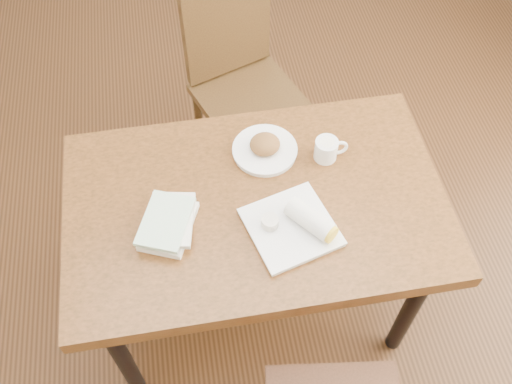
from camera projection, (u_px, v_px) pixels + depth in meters
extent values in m
cube|color=#472814|center=(256.00, 298.00, 2.48)|extent=(4.00, 5.00, 0.01)
cube|color=brown|center=(256.00, 206.00, 1.89)|extent=(1.25, 0.78, 0.06)
cylinder|color=black|center=(122.00, 356.00, 1.98)|extent=(0.06, 0.06, 0.69)
cylinder|color=black|center=(411.00, 308.00, 2.08)|extent=(0.06, 0.06, 0.69)
cylinder|color=black|center=(116.00, 217.00, 2.31)|extent=(0.06, 0.06, 0.69)
cylinder|color=black|center=(366.00, 181.00, 2.41)|extent=(0.06, 0.06, 0.69)
cylinder|color=#453013|center=(264.00, 99.00, 2.86)|extent=(0.04, 0.04, 0.45)
cylinder|color=#453013|center=(200.00, 126.00, 2.75)|extent=(0.04, 0.04, 0.45)
cylinder|color=#453013|center=(303.00, 146.00, 2.68)|extent=(0.04, 0.04, 0.45)
cylinder|color=#453013|center=(236.00, 177.00, 2.58)|extent=(0.04, 0.04, 0.45)
cube|color=#453013|center=(250.00, 100.00, 2.52)|extent=(0.54, 0.54, 0.04)
cube|color=#453013|center=(227.00, 28.00, 2.40)|extent=(0.39, 0.18, 0.45)
cylinder|color=white|center=(265.00, 151.00, 1.98)|extent=(0.22, 0.22, 0.01)
cylinder|color=white|center=(265.00, 149.00, 1.97)|extent=(0.23, 0.23, 0.01)
ellipsoid|color=#B27538|center=(265.00, 144.00, 1.95)|extent=(0.11, 0.10, 0.06)
cylinder|color=white|center=(326.00, 150.00, 1.94)|extent=(0.08, 0.08, 0.08)
torus|color=white|center=(339.00, 148.00, 1.94)|extent=(0.06, 0.01, 0.06)
cylinder|color=tan|center=(327.00, 143.00, 1.91)|extent=(0.07, 0.07, 0.01)
cylinder|color=#F2E5CC|center=(327.00, 142.00, 1.91)|extent=(0.05, 0.05, 0.00)
cube|color=white|center=(291.00, 228.00, 1.80)|extent=(0.31, 0.31, 0.01)
cube|color=white|center=(291.00, 226.00, 1.79)|extent=(0.32, 0.32, 0.01)
cylinder|color=white|center=(310.00, 219.00, 1.76)|extent=(0.15, 0.16, 0.07)
cylinder|color=yellow|center=(330.00, 234.00, 1.73)|extent=(0.06, 0.05, 0.06)
cylinder|color=silver|center=(270.00, 222.00, 1.78)|extent=(0.06, 0.06, 0.03)
cylinder|color=red|center=(270.00, 220.00, 1.77)|extent=(0.05, 0.05, 0.01)
cube|color=white|center=(169.00, 226.00, 1.80)|extent=(0.21, 0.24, 0.02)
cube|color=silver|center=(171.00, 220.00, 1.79)|extent=(0.17, 0.22, 0.02)
cube|color=#88CC95|center=(165.00, 221.00, 1.77)|extent=(0.21, 0.24, 0.01)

